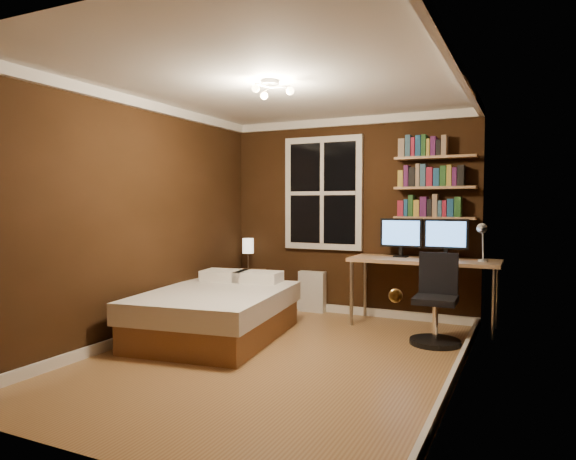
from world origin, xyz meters
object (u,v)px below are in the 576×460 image
at_px(bedside_lamp, 248,254).
at_px(monitor_left, 401,238).
at_px(desk, 424,264).
at_px(monitor_right, 446,239).
at_px(radiator, 312,292).
at_px(office_chair, 436,310).
at_px(nightstand, 248,289).
at_px(desk_lamp, 482,242).
at_px(bed, 217,312).

xyz_separation_m(bedside_lamp, monitor_left, (2.07, 0.00, 0.29)).
height_order(desk, monitor_right, monitor_right).
bearing_deg(radiator, office_chair, -26.69).
distance_m(nightstand, desk, 2.40).
xyz_separation_m(bedside_lamp, desk, (2.35, -0.08, -0.00)).
distance_m(bedside_lamp, monitor_left, 2.09).
bearing_deg(radiator, monitor_left, -7.00).
xyz_separation_m(bedside_lamp, monitor_right, (2.58, 0.00, 0.29)).
distance_m(bedside_lamp, office_chair, 2.72).
height_order(nightstand, monitor_right, monitor_right).
relative_size(monitor_right, desk_lamp, 1.11).
distance_m(desk_lamp, office_chair, 0.95).
xyz_separation_m(nightstand, monitor_right, (2.58, 0.00, 0.76)).
height_order(radiator, monitor_left, monitor_left).
bearing_deg(desk_lamp, desk, 172.99).
relative_size(monitor_left, desk_lamp, 1.11).
relative_size(bed, bedside_lamp, 4.58).
xyz_separation_m(bed, desk, (1.89, 1.39, 0.46)).
bearing_deg(bed, desk, 28.65).
relative_size(bed, monitor_right, 4.07).
bearing_deg(monitor_right, desk_lamp, -21.77).
distance_m(monitor_left, monitor_right, 0.51).
height_order(radiator, desk, desk).
distance_m(desk, desk_lamp, 0.69).
distance_m(bed, radiator, 1.67).
relative_size(nightstand, bedside_lamp, 1.17).
distance_m(bedside_lamp, desk, 2.35).
distance_m(bed, desk, 2.39).
distance_m(nightstand, monitor_left, 2.21).
relative_size(bed, office_chair, 2.19).
relative_size(desk_lamp, office_chair, 0.48).
bearing_deg(office_chair, nightstand, 163.43).
height_order(desk, office_chair, office_chair).
distance_m(bedside_lamp, monitor_right, 2.60).
bearing_deg(nightstand, monitor_right, -15.92).
xyz_separation_m(bedside_lamp, office_chair, (2.60, -0.72, -0.39)).
xyz_separation_m(monitor_right, desk_lamp, (0.40, -0.16, -0.01)).
bearing_deg(bedside_lamp, desk, -1.97).
bearing_deg(desk_lamp, radiator, 171.70).
bearing_deg(desk_lamp, monitor_left, 170.02).
distance_m(bed, monitor_right, 2.69).
relative_size(nightstand, office_chair, 0.56).
height_order(nightstand, bedside_lamp, bedside_lamp).
xyz_separation_m(nightstand, bedside_lamp, (0.00, 0.00, 0.47)).
bearing_deg(bedside_lamp, office_chair, -15.42).
height_order(radiator, office_chair, office_chair).
bearing_deg(monitor_right, bed, -145.25).
xyz_separation_m(bed, radiator, (0.42, 1.62, -0.00)).
bearing_deg(radiator, desk, -8.84).
relative_size(radiator, monitor_left, 1.08).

